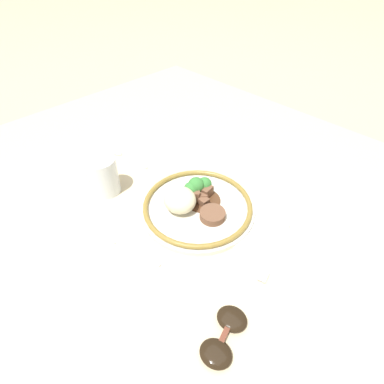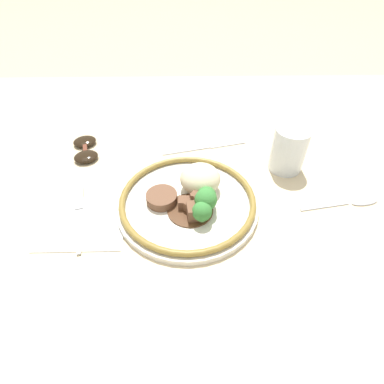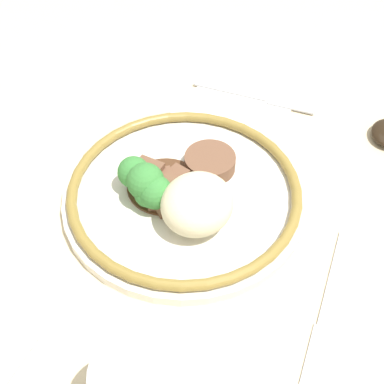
{
  "view_description": "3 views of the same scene",
  "coord_description": "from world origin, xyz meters",
  "px_view_note": "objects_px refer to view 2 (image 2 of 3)",
  "views": [
    {
      "loc": [
        -0.38,
        0.38,
        0.56
      ],
      "look_at": [
        -0.0,
        0.01,
        0.09
      ],
      "focal_mm": 28.0,
      "sensor_mm": 36.0,
      "label": 1
    },
    {
      "loc": [
        -0.02,
        -0.4,
        0.46
      ],
      "look_at": [
        -0.02,
        0.01,
        0.07
      ],
      "focal_mm": 28.0,
      "sensor_mm": 36.0,
      "label": 2
    },
    {
      "loc": [
        0.3,
        0.24,
        0.5
      ],
      "look_at": [
        -0.02,
        0.02,
        0.07
      ],
      "focal_mm": 50.0,
      "sensor_mm": 36.0,
      "label": 3
    }
  ],
  "objects_px": {
    "plate": "(190,199)",
    "fork": "(79,211)",
    "spoon": "(355,203)",
    "juice_glass": "(288,152)",
    "knife": "(208,147)",
    "sunglasses": "(85,149)"
  },
  "relations": [
    {
      "from": "plate",
      "to": "fork",
      "type": "xyz_separation_m",
      "value": [
        -0.21,
        -0.01,
        -0.02
      ]
    },
    {
      "from": "knife",
      "to": "plate",
      "type": "bearing_deg",
      "value": -116.98
    },
    {
      "from": "juice_glass",
      "to": "knife",
      "type": "distance_m",
      "value": 0.19
    },
    {
      "from": "fork",
      "to": "knife",
      "type": "distance_m",
      "value": 0.33
    },
    {
      "from": "plate",
      "to": "fork",
      "type": "distance_m",
      "value": 0.21
    },
    {
      "from": "plate",
      "to": "fork",
      "type": "height_order",
      "value": "plate"
    },
    {
      "from": "spoon",
      "to": "plate",
      "type": "bearing_deg",
      "value": 169.83
    },
    {
      "from": "juice_glass",
      "to": "spoon",
      "type": "height_order",
      "value": "juice_glass"
    },
    {
      "from": "plate",
      "to": "knife",
      "type": "xyz_separation_m",
      "value": [
        0.05,
        0.19,
        -0.02
      ]
    },
    {
      "from": "knife",
      "to": "spoon",
      "type": "distance_m",
      "value": 0.34
    },
    {
      "from": "juice_glass",
      "to": "fork",
      "type": "xyz_separation_m",
      "value": [
        -0.42,
        -0.13,
        -0.04
      ]
    },
    {
      "from": "fork",
      "to": "knife",
      "type": "height_order",
      "value": "fork"
    },
    {
      "from": "fork",
      "to": "spoon",
      "type": "bearing_deg",
      "value": -102.86
    },
    {
      "from": "plate",
      "to": "fork",
      "type": "bearing_deg",
      "value": -176.16
    },
    {
      "from": "fork",
      "to": "spoon",
      "type": "xyz_separation_m",
      "value": [
        0.54,
        0.01,
        -0.0
      ]
    },
    {
      "from": "sunglasses",
      "to": "plate",
      "type": "bearing_deg",
      "value": -52.57
    },
    {
      "from": "fork",
      "to": "knife",
      "type": "xyz_separation_m",
      "value": [
        0.26,
        0.21,
        -0.0
      ]
    },
    {
      "from": "knife",
      "to": "spoon",
      "type": "height_order",
      "value": "spoon"
    },
    {
      "from": "sunglasses",
      "to": "fork",
      "type": "bearing_deg",
      "value": -96.35
    },
    {
      "from": "plate",
      "to": "sunglasses",
      "type": "height_order",
      "value": "plate"
    },
    {
      "from": "juice_glass",
      "to": "spoon",
      "type": "bearing_deg",
      "value": -46.04
    },
    {
      "from": "spoon",
      "to": "juice_glass",
      "type": "bearing_deg",
      "value": 124.13
    }
  ]
}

